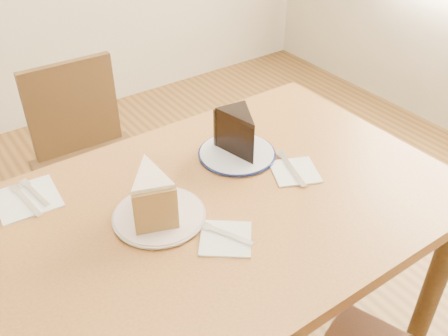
# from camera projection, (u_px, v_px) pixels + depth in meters

# --- Properties ---
(table) EXTENTS (1.20, 0.80, 0.75)m
(table) POSITION_uv_depth(u_px,v_px,m) (221.00, 230.00, 1.31)
(table) COLOR brown
(table) RESTS_ON ground
(chair_far) EXTENTS (0.41, 0.41, 0.82)m
(chair_far) POSITION_uv_depth(u_px,v_px,m) (93.00, 163.00, 1.90)
(chair_far) COLOR black
(chair_far) RESTS_ON ground
(plate_cream) EXTENTS (0.22, 0.22, 0.01)m
(plate_cream) POSITION_uv_depth(u_px,v_px,m) (159.00, 216.00, 1.20)
(plate_cream) COLOR silver
(plate_cream) RESTS_ON table
(plate_navy) EXTENTS (0.21, 0.21, 0.01)m
(plate_navy) POSITION_uv_depth(u_px,v_px,m) (237.00, 154.00, 1.42)
(plate_navy) COLOR white
(plate_navy) RESTS_ON table
(carrot_cake) EXTENTS (0.14, 0.16, 0.11)m
(carrot_cake) POSITION_uv_depth(u_px,v_px,m) (151.00, 193.00, 1.18)
(carrot_cake) COLOR beige
(carrot_cake) RESTS_ON plate_cream
(chocolate_cake) EXTENTS (0.11, 0.14, 0.11)m
(chocolate_cake) POSITION_uv_depth(u_px,v_px,m) (242.00, 136.00, 1.38)
(chocolate_cake) COLOR black
(chocolate_cake) RESTS_ON plate_navy
(napkin_cream) EXTENTS (0.16, 0.16, 0.00)m
(napkin_cream) POSITION_uv_depth(u_px,v_px,m) (226.00, 238.00, 1.14)
(napkin_cream) COLOR white
(napkin_cream) RESTS_ON table
(napkin_navy) EXTENTS (0.16, 0.16, 0.00)m
(napkin_navy) POSITION_uv_depth(u_px,v_px,m) (295.00, 171.00, 1.35)
(napkin_navy) COLOR white
(napkin_navy) RESTS_ON table
(napkin_spare) EXTENTS (0.16, 0.16, 0.00)m
(napkin_spare) POSITION_uv_depth(u_px,v_px,m) (28.00, 199.00, 1.26)
(napkin_spare) COLOR white
(napkin_spare) RESTS_ON table
(fork_cream) EXTENTS (0.07, 0.13, 0.00)m
(fork_cream) POSITION_uv_depth(u_px,v_px,m) (226.00, 234.00, 1.15)
(fork_cream) COLOR silver
(fork_cream) RESTS_ON napkin_cream
(knife_navy) EXTENTS (0.07, 0.17, 0.00)m
(knife_navy) POSITION_uv_depth(u_px,v_px,m) (291.00, 168.00, 1.36)
(knife_navy) COLOR silver
(knife_navy) RESTS_ON napkin_navy
(fork_spare) EXTENTS (0.03, 0.14, 0.00)m
(fork_spare) POSITION_uv_depth(u_px,v_px,m) (35.00, 193.00, 1.27)
(fork_spare) COLOR silver
(fork_spare) RESTS_ON napkin_spare
(knife_spare) EXTENTS (0.03, 0.16, 0.00)m
(knife_spare) POSITION_uv_depth(u_px,v_px,m) (26.00, 201.00, 1.25)
(knife_spare) COLOR silver
(knife_spare) RESTS_ON napkin_spare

